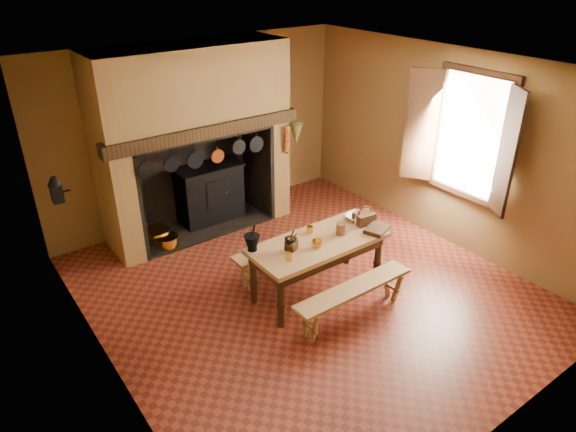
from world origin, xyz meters
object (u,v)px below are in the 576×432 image
object	(u,v)px
coffee_grinder	(291,244)
mixing_bowl	(358,217)
work_table	(318,249)
wicker_basket	(364,218)
iron_range	(210,192)
bench_front	(354,295)

from	to	relation	value
coffee_grinder	mixing_bowl	distance (m)	1.16
work_table	coffee_grinder	xyz separation A→B (m)	(-0.39, 0.03, 0.19)
mixing_bowl	wicker_basket	size ratio (longest dim) A/B	1.14
wicker_basket	work_table	bearing A→B (deg)	-174.29
work_table	wicker_basket	distance (m)	0.79
work_table	mixing_bowl	bearing A→B (deg)	8.15
iron_range	work_table	world-z (taller)	iron_range
wicker_basket	mixing_bowl	bearing A→B (deg)	95.64
coffee_grinder	mixing_bowl	bearing A→B (deg)	-19.73
mixing_bowl	wicker_basket	distance (m)	0.12
bench_front	iron_range	bearing A→B (deg)	92.10
bench_front	mixing_bowl	xyz separation A→B (m)	(0.77, 0.78, 0.45)
work_table	wicker_basket	size ratio (longest dim) A/B	6.22
iron_range	coffee_grinder	distance (m)	2.57
coffee_grinder	work_table	bearing A→B (deg)	-27.98
iron_range	coffee_grinder	size ratio (longest dim) A/B	8.51
iron_range	mixing_bowl	distance (m)	2.63
wicker_basket	bench_front	bearing A→B (deg)	-133.04
coffee_grinder	bench_front	bearing A→B (deg)	-84.77
iron_range	work_table	bearing A→B (deg)	-87.36
coffee_grinder	mixing_bowl	xyz separation A→B (m)	(1.15, 0.08, -0.03)
iron_range	wicker_basket	world-z (taller)	iron_range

